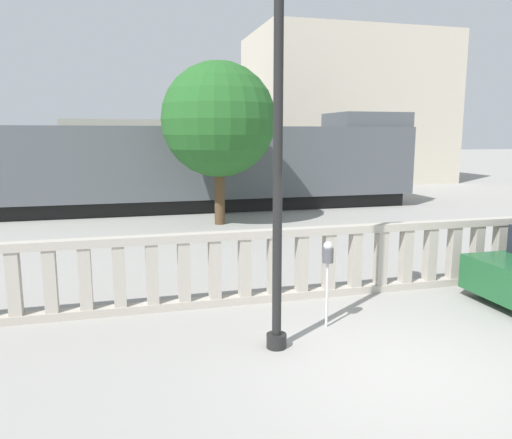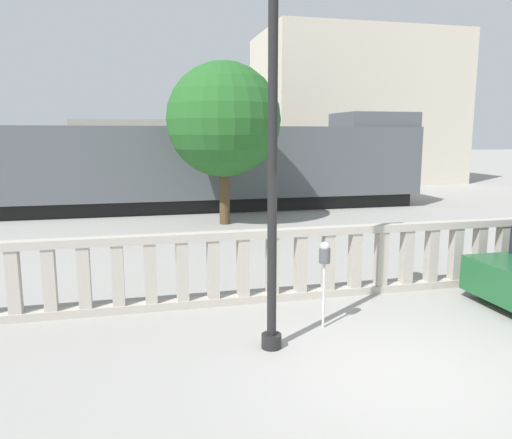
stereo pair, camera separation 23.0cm
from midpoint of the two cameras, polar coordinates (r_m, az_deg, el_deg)
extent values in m
plane|color=gray|center=(6.93, 15.42, -16.26)|extent=(160.00, 160.00, 0.00)
cube|color=#ADA599|center=(9.46, 6.02, -8.35)|extent=(15.31, 0.24, 0.14)
cube|color=#ADA599|center=(9.17, 6.15, -1.31)|extent=(15.31, 0.24, 0.14)
cube|color=#ADA599|center=(8.90, -26.60, -6.56)|extent=(0.20, 0.20, 1.04)
cube|color=#ADA599|center=(8.80, -23.15, -6.47)|extent=(0.20, 0.20, 1.04)
cube|color=#ADA599|center=(8.74, -19.64, -6.37)|extent=(0.20, 0.20, 1.04)
cube|color=#ADA599|center=(8.71, -16.09, -6.23)|extent=(0.20, 0.20, 1.04)
cube|color=#ADA599|center=(8.71, -12.53, -6.08)|extent=(0.20, 0.20, 1.04)
cube|color=#ADA599|center=(8.75, -8.99, -5.90)|extent=(0.20, 0.20, 1.04)
cube|color=#ADA599|center=(8.81, -5.49, -5.70)|extent=(0.20, 0.20, 1.04)
cube|color=#ADA599|center=(8.91, -2.06, -5.48)|extent=(0.20, 0.20, 1.04)
cube|color=#ADA599|center=(9.04, 1.28, -5.25)|extent=(0.20, 0.20, 1.04)
cube|color=#ADA599|center=(9.20, 4.51, -5.01)|extent=(0.20, 0.20, 1.04)
cube|color=#ADA599|center=(9.39, 7.62, -4.77)|extent=(0.20, 0.20, 1.04)
cube|color=#ADA599|center=(9.61, 10.59, -4.52)|extent=(0.20, 0.20, 1.04)
cube|color=#ADA599|center=(9.85, 13.43, -4.27)|extent=(0.20, 0.20, 1.04)
cube|color=#ADA599|center=(10.11, 16.12, -4.03)|extent=(0.20, 0.20, 1.04)
cube|color=#ADA599|center=(10.40, 18.67, -3.79)|extent=(0.20, 0.20, 1.04)
cube|color=#ADA599|center=(10.70, 21.08, -3.55)|extent=(0.20, 0.20, 1.04)
cube|color=#ADA599|center=(11.02, 23.35, -3.32)|extent=(0.20, 0.20, 1.04)
cube|color=#ADA599|center=(11.36, 25.49, -3.11)|extent=(0.20, 0.20, 1.04)
cylinder|color=black|center=(7.29, 1.42, -13.69)|extent=(0.29, 0.29, 0.20)
cylinder|color=black|center=(6.69, 1.53, 9.75)|extent=(0.13, 0.13, 5.60)
cylinder|color=silver|center=(7.92, 7.27, -8.56)|extent=(0.04, 0.04, 1.04)
cylinder|color=#4C4C51|center=(7.75, 7.37, -4.09)|extent=(0.17, 0.17, 0.23)
sphere|color=#B2B7BC|center=(7.71, 7.40, -3.02)|extent=(0.15, 0.15, 0.15)
cylinder|color=black|center=(10.56, 25.33, -6.00)|extent=(0.61, 0.18, 0.61)
cube|color=black|center=(20.16, -19.83, 1.39)|extent=(26.17, 2.40, 0.55)
cube|color=#4C5156|center=(20.00, -20.10, 6.06)|extent=(26.71, 3.00, 2.74)
cube|color=#4C5156|center=(22.32, 12.16, 11.04)|extent=(3.00, 2.70, 0.60)
cube|color=black|center=(31.46, -2.89, 4.75)|extent=(19.52, 2.11, 0.55)
cube|color=gray|center=(31.35, -2.92, 8.24)|extent=(19.92, 2.64, 3.28)
cube|color=gray|center=(34.15, 11.36, 11.45)|extent=(2.99, 2.38, 0.60)
cube|color=beige|center=(33.25, 9.99, 12.29)|extent=(11.96, 7.58, 9.13)
cylinder|color=#4C3823|center=(16.74, -4.58, 2.95)|extent=(0.34, 0.34, 2.06)
sphere|color=#235B23|center=(16.63, -4.70, 11.30)|extent=(3.74, 3.74, 3.74)
camera|label=1|loc=(0.12, -90.67, -0.12)|focal=35.00mm
camera|label=2|loc=(0.12, 89.33, 0.12)|focal=35.00mm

